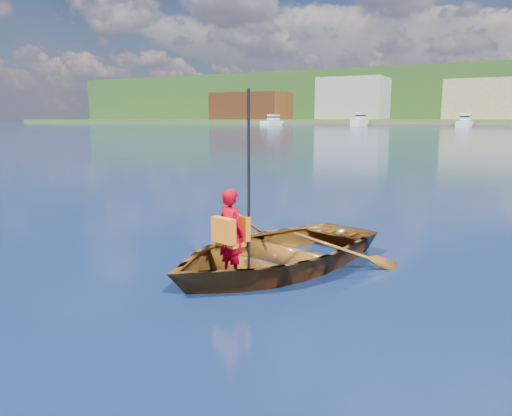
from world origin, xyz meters
TOP-DOWN VIEW (x-y plane):
  - ground at (0.00, 0.00)m, footprint 600.00×600.00m
  - rowboat at (-1.34, -0.05)m, footprint 3.46×4.10m
  - child_paddler at (-1.47, -0.96)m, footprint 0.46×0.42m
  - dock at (-6.50, 148.00)m, footprint 160.05×7.87m
  - waterfront_buildings at (-7.74, 165.00)m, footprint 202.00×16.00m

SIDE VIEW (x-z plane):
  - ground at x=0.00m, z-range 0.00..0.00m
  - rowboat at x=-1.34m, z-range -0.15..0.58m
  - dock at x=-6.50m, z-range 0.00..0.80m
  - child_paddler at x=-1.47m, z-range -0.46..1.78m
  - waterfront_buildings at x=-7.74m, z-range 0.74..14.74m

